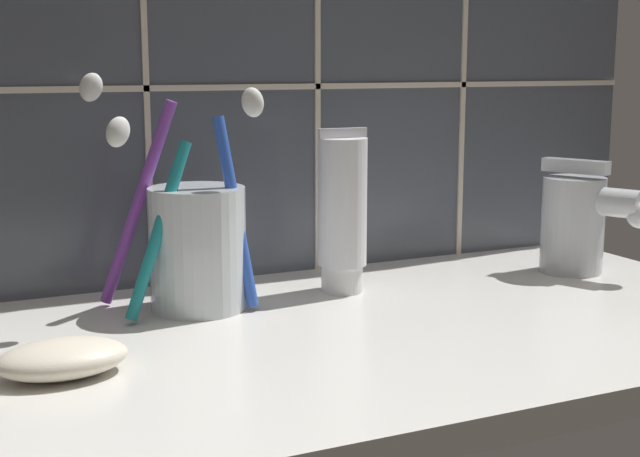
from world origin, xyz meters
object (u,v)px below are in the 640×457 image
Objects in this scene: toothbrush_cup at (195,243)px; sink_faucet at (579,220)px; soap_bar at (62,359)px; toothpaste_tube at (347,212)px.

sink_faucet is at bearing -4.75° from toothbrush_cup.
toothbrush_cup is at bearing 43.16° from soap_bar.
soap_bar is (-24.94, -11.22, -5.59)cm from toothpaste_tube.
soap_bar is at bearing -104.72° from sink_faucet.
soap_bar is at bearing -136.84° from toothbrush_cup.
sink_faucet reaches higher than soap_bar.
toothpaste_tube is 1.71× the size of soap_bar.
toothpaste_tube is 22.28cm from sink_faucet.
toothpaste_tube is 1.32× the size of sink_faucet.
soap_bar is (-11.95, -11.20, -4.07)cm from toothbrush_cup.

